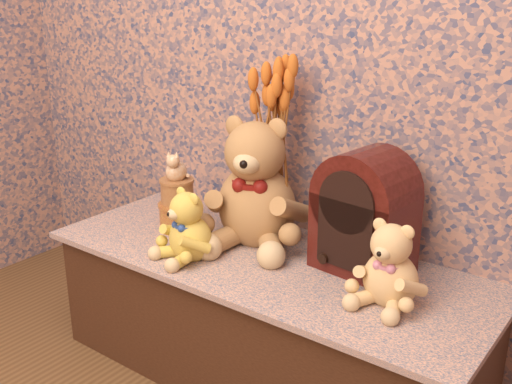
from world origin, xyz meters
TOP-DOWN VIEW (x-y plane):
  - display_shelf at (0.00, 1.22)m, footprint 1.49×0.59m
  - teddy_large at (-0.11, 1.32)m, footprint 0.50×0.54m
  - teddy_medium at (-0.20, 1.08)m, footprint 0.26×0.28m
  - teddy_small at (0.45, 1.19)m, footprint 0.22×0.25m
  - cathedral_radio at (0.29, 1.33)m, footprint 0.30×0.23m
  - ceramic_vase at (-0.08, 1.37)m, footprint 0.12×0.12m
  - dried_stalks at (-0.08, 1.37)m, footprint 0.28×0.28m
  - biscuit_tin_lower at (-0.39, 1.22)m, footprint 0.17×0.17m
  - biscuit_tin_upper at (-0.39, 1.22)m, footprint 0.15×0.15m
  - cat_figurine at (-0.39, 1.22)m, footprint 0.11×0.12m

SIDE VIEW (x-z plane):
  - display_shelf at x=0.00m, z-range 0.00..0.45m
  - biscuit_tin_lower at x=-0.39m, z-range 0.45..0.54m
  - ceramic_vase at x=-0.08m, z-range 0.45..0.63m
  - teddy_medium at x=-0.20m, z-range 0.45..0.70m
  - teddy_small at x=0.45m, z-range 0.45..0.71m
  - biscuit_tin_upper at x=-0.39m, z-range 0.54..0.63m
  - cathedral_radio at x=0.29m, z-range 0.45..0.83m
  - teddy_large at x=-0.11m, z-range 0.45..0.91m
  - cat_figurine at x=-0.39m, z-range 0.63..0.75m
  - dried_stalks at x=-0.08m, z-range 0.63..1.07m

